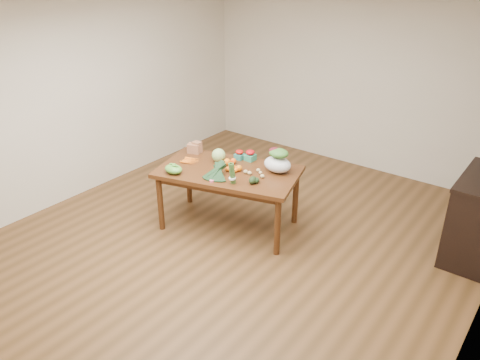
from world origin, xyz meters
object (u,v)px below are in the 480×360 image
Objects in this scene: kale_bunch at (215,172)px; salad_bag at (278,162)px; paper_bag at (194,147)px; mandarin_cluster at (233,168)px; asparagus_bundle at (232,173)px; dining_table at (229,198)px; cabbage at (219,155)px; cabinet at (480,217)px.

kale_bunch is 1.21× the size of salad_bag.
paper_bag is 1.14× the size of mandarin_cluster.
asparagus_bundle is at bearing -14.33° from kale_bunch.
kale_bunch is at bearing -98.97° from mandarin_cluster.
dining_table is 0.52m from kale_bunch.
paper_bag is 0.74m from mandarin_cluster.
kale_bunch is (0.02, -0.26, 0.45)m from dining_table.
salad_bag is (0.72, 0.19, 0.04)m from cabbage.
cabinet is at bearing 22.43° from salad_bag.
paper_bag reaches higher than dining_table.
mandarin_cluster is 0.52m from salad_bag.
dining_table is 0.76m from salad_bag.
mandarin_cluster is at bearing -144.57° from salad_bag.
cabinet is (2.53, 1.15, 0.10)m from dining_table.
dining_table is at bearing -172.56° from mandarin_cluster.
mandarin_cluster is at bearing -155.15° from cabinet.
salad_bag is at bearing -157.57° from cabinet.
dining_table is at bearing -155.53° from cabinet.
asparagus_bundle is at bearing -36.66° from cabbage.
kale_bunch is 0.73m from salad_bag.
mandarin_cluster is at bearing -19.86° from cabbage.
dining_table is at bearing 119.63° from asparagus_bundle.
paper_bag is (-3.20, -1.01, 0.35)m from cabinet.
salad_bag reaches higher than dining_table.
salad_bag reaches higher than mandarin_cluster.
mandarin_cluster is (0.06, 0.01, 0.42)m from dining_table.
dining_table is 0.82m from paper_bag.
kale_bunch is (-2.52, -1.41, 0.36)m from cabinet.
cabbage reaches higher than mandarin_cluster.
dining_table is 6.46× the size of asparagus_bundle.
mandarin_cluster is 0.27m from kale_bunch.
kale_bunch is at bearing 165.67° from asparagus_bundle.
paper_bag reaches higher than mandarin_cluster.
mandarin_cluster is 0.45× the size of kale_bunch.
cabinet is at bearing 13.63° from kale_bunch.
cabbage is 0.92× the size of mandarin_cluster.
cabbage is at bearing -4.05° from paper_bag.
salad_bag is at bearing 14.52° from cabbage.
asparagus_bundle is at bearing -53.40° from mandarin_cluster.
asparagus_bundle is (-2.28, -1.41, 0.40)m from cabinet.
dining_table is 0.42m from mandarin_cluster.
cabbage is at bearing 127.66° from asparagus_bundle.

